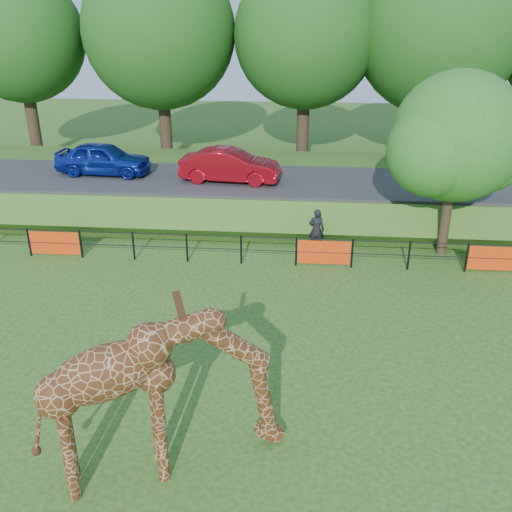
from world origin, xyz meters
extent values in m
plane|color=#275114|center=(0.00, 0.00, 0.00)|extent=(90.00, 90.00, 0.00)
cube|color=#275114|center=(0.00, 15.50, 0.65)|extent=(40.00, 9.00, 1.30)
cube|color=#2B2B2D|center=(0.00, 14.00, 1.36)|extent=(40.00, 5.00, 0.12)
imported|color=#142DA8|center=(-7.09, 14.28, 2.16)|extent=(4.44, 2.02, 1.48)
imported|color=#A30B16|center=(-1.11, 13.61, 2.15)|extent=(4.53, 1.92, 1.45)
imported|color=black|center=(2.73, 9.57, 0.82)|extent=(0.60, 0.39, 1.63)
cylinder|color=#2E2315|center=(7.50, 9.60, 1.60)|extent=(0.36, 0.36, 3.20)
sphere|color=#205C19|center=(7.50, 9.60, 4.46)|extent=(4.60, 4.60, 4.60)
sphere|color=#205C19|center=(8.65, 10.29, 4.00)|extent=(3.45, 3.45, 3.45)
sphere|color=#205C19|center=(6.58, 8.91, 4.12)|extent=(3.22, 3.22, 3.22)
cylinder|color=#2E2315|center=(-14.00, 22.00, 2.50)|extent=(0.70, 0.70, 5.00)
sphere|color=#1B5416|center=(-14.00, 22.00, 6.98)|extent=(7.20, 7.20, 7.20)
cylinder|color=#2E2315|center=(-6.00, 22.00, 2.50)|extent=(0.70, 0.70, 5.00)
sphere|color=#1B5416|center=(-6.00, 22.00, 7.31)|extent=(8.40, 8.40, 8.40)
cylinder|color=#2E2315|center=(2.00, 22.00, 2.50)|extent=(0.70, 0.70, 5.00)
sphere|color=#1B5416|center=(2.00, 22.00, 7.14)|extent=(7.80, 7.80, 7.80)
cylinder|color=#2E2315|center=(9.00, 22.00, 2.50)|extent=(0.70, 0.70, 5.00)
sphere|color=#1B5416|center=(9.00, 22.00, 7.42)|extent=(8.80, 8.80, 8.80)
camera|label=1|loc=(2.20, -10.87, 8.80)|focal=40.00mm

